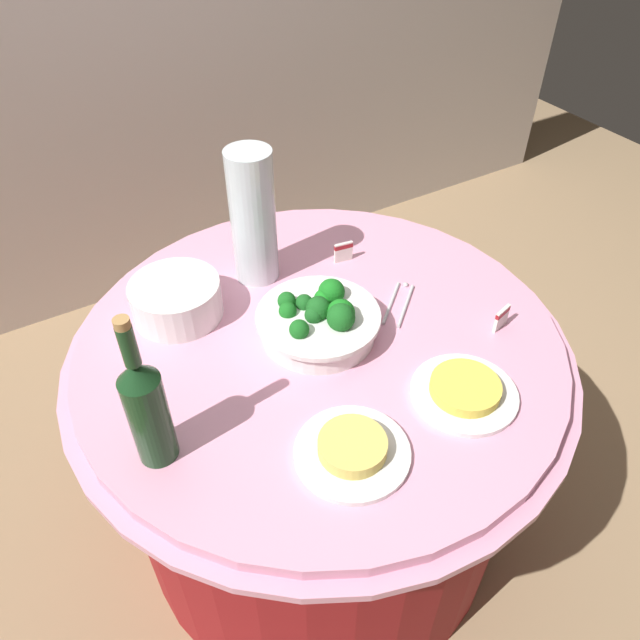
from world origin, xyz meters
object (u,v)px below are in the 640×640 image
at_px(broccoli_bowl, 321,320).
at_px(food_plate_noodles, 352,450).
at_px(wine_bottle, 147,408).
at_px(label_placard_mid, 502,317).
at_px(decorative_fruit_vase, 253,221).
at_px(plate_stack, 176,299).
at_px(food_plate_fried_egg, 465,391).
at_px(label_placard_front, 343,251).
at_px(serving_tongs, 399,302).

xyz_separation_m(broccoli_bowl, food_plate_noodles, (-0.12, -0.32, -0.03)).
height_order(wine_bottle, label_placard_mid, wine_bottle).
bearing_deg(decorative_fruit_vase, wine_bottle, -135.28).
bearing_deg(decorative_fruit_vase, plate_stack, -169.41).
bearing_deg(label_placard_mid, decorative_fruit_vase, 129.99).
height_order(food_plate_fried_egg, label_placard_front, label_placard_front).
distance_m(broccoli_bowl, label_placard_front, 0.29).
height_order(wine_bottle, decorative_fruit_vase, decorative_fruit_vase).
bearing_deg(broccoli_bowl, food_plate_noodles, -110.70).
height_order(plate_stack, wine_bottle, wine_bottle).
bearing_deg(broccoli_bowl, food_plate_fried_egg, -63.03).
relative_size(decorative_fruit_vase, food_plate_noodles, 1.55).
relative_size(wine_bottle, food_plate_fried_egg, 1.53).
height_order(plate_stack, decorative_fruit_vase, decorative_fruit_vase).
relative_size(plate_stack, wine_bottle, 0.62).
bearing_deg(broccoli_bowl, plate_stack, 137.64).
height_order(broccoli_bowl, food_plate_noodles, broccoli_bowl).
height_order(broccoli_bowl, wine_bottle, wine_bottle).
xyz_separation_m(broccoli_bowl, wine_bottle, (-0.43, -0.13, 0.09)).
bearing_deg(serving_tongs, food_plate_fried_egg, -101.08).
distance_m(food_plate_noodles, label_placard_mid, 0.50).
height_order(decorative_fruit_vase, label_placard_front, decorative_fruit_vase).
distance_m(food_plate_noodles, label_placard_front, 0.62).
bearing_deg(label_placard_front, food_plate_noodles, -120.83).
bearing_deg(decorative_fruit_vase, food_plate_noodles, -99.18).
xyz_separation_m(serving_tongs, label_placard_mid, (0.15, -0.19, 0.03)).
bearing_deg(serving_tongs, label_placard_front, 95.68).
xyz_separation_m(plate_stack, wine_bottle, (-0.18, -0.36, 0.08)).
xyz_separation_m(food_plate_noodles, food_plate_fried_egg, (0.28, 0.01, -0.00)).
xyz_separation_m(wine_bottle, label_placard_front, (0.62, 0.34, -0.10)).
relative_size(wine_bottle, food_plate_noodles, 1.53).
distance_m(wine_bottle, food_plate_noodles, 0.38).
bearing_deg(label_placard_mid, serving_tongs, 128.59).
distance_m(decorative_fruit_vase, serving_tongs, 0.40).
bearing_deg(food_plate_fried_egg, food_plate_noodles, -178.87).
bearing_deg(serving_tongs, plate_stack, 153.34).
xyz_separation_m(plate_stack, serving_tongs, (0.47, -0.24, -0.04)).
bearing_deg(serving_tongs, decorative_fruit_vase, 130.89).
height_order(plate_stack, label_placard_front, plate_stack).
xyz_separation_m(food_plate_noodles, label_placard_mid, (0.49, 0.12, 0.02)).
bearing_deg(plate_stack, food_plate_noodles, -76.25).
height_order(broccoli_bowl, serving_tongs, broccoli_bowl).
distance_m(wine_bottle, label_placard_front, 0.72).
bearing_deg(wine_bottle, food_plate_fried_egg, -17.39).
bearing_deg(decorative_fruit_vase, serving_tongs, -49.11).
relative_size(decorative_fruit_vase, serving_tongs, 2.27).
bearing_deg(plate_stack, label_placard_front, -2.34).
bearing_deg(food_plate_fried_egg, serving_tongs, 78.92).
relative_size(wine_bottle, label_placard_front, 6.11).
xyz_separation_m(wine_bottle, serving_tongs, (0.65, 0.12, -0.12)).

